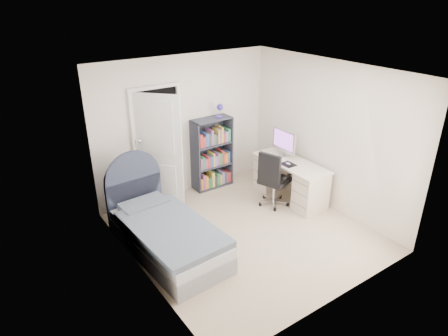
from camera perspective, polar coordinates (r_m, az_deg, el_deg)
room_shell at (r=5.75m, az=3.25°, el=1.30°), size 3.50×3.70×2.60m
door at (r=6.78m, az=-9.32°, el=2.74°), size 0.92×0.63×2.06m
bed at (r=5.88m, az=-8.43°, el=-9.09°), size 1.06×2.08×1.25m
nightstand at (r=6.82m, az=-12.31°, el=-3.25°), size 0.42×0.42×0.61m
floor_lamp at (r=6.90m, az=-11.85°, el=-1.78°), size 0.18×0.18×1.27m
bookcase at (r=7.48m, az=-1.70°, el=1.69°), size 0.75×0.32×1.60m
desk at (r=7.23m, az=9.35°, el=-1.45°), size 0.58×1.46×1.20m
office_chair at (r=6.85m, az=6.93°, el=-1.28°), size 0.57×0.58×1.01m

